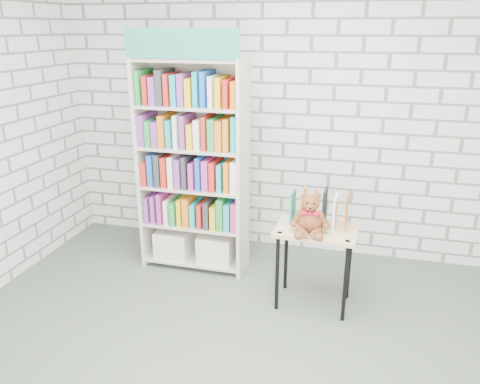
# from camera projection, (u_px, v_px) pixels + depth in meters

# --- Properties ---
(ground) EXTENTS (4.50, 4.50, 0.00)m
(ground) POSITION_uv_depth(u_px,v_px,m) (228.00, 368.00, 3.19)
(ground) COLOR #495648
(ground) RESTS_ON ground
(room_shell) EXTENTS (4.52, 4.02, 2.81)m
(room_shell) POSITION_uv_depth(u_px,v_px,m) (225.00, 105.00, 2.59)
(room_shell) COLOR silver
(room_shell) RESTS_ON ground
(bookshelf) EXTENTS (0.98, 0.38, 2.19)m
(bookshelf) POSITION_uv_depth(u_px,v_px,m) (193.00, 166.00, 4.26)
(bookshelf) COLOR beige
(bookshelf) RESTS_ON ground
(display_table) EXTENTS (0.65, 0.47, 0.68)m
(display_table) POSITION_uv_depth(u_px,v_px,m) (316.00, 239.00, 3.74)
(display_table) COLOR tan
(display_table) RESTS_ON ground
(table_books) EXTENTS (0.45, 0.21, 0.26)m
(table_books) POSITION_uv_depth(u_px,v_px,m) (319.00, 208.00, 3.76)
(table_books) COLOR teal
(table_books) RESTS_ON display_table
(teddy_bear) EXTENTS (0.30, 0.28, 0.32)m
(teddy_bear) POSITION_uv_depth(u_px,v_px,m) (310.00, 217.00, 3.59)
(teddy_bear) COLOR brown
(teddy_bear) RESTS_ON display_table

